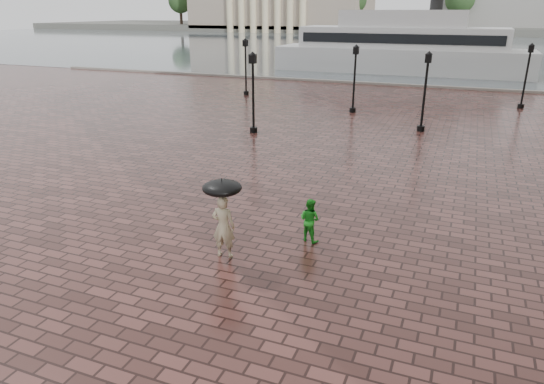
{
  "coord_description": "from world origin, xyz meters",
  "views": [
    {
      "loc": [
        5.28,
        -15.27,
        6.69
      ],
      "look_at": [
        0.06,
        -2.23,
        1.4
      ],
      "focal_mm": 32.0,
      "sensor_mm": 36.0,
      "label": 1
    }
  ],
  "objects_px": {
    "child_pedestrian": "(310,220)",
    "ferry_near": "(401,47)",
    "adult_pedestrian": "(224,227)",
    "street_lamps": "(359,79)"
  },
  "relations": [
    {
      "from": "child_pedestrian",
      "to": "ferry_near",
      "type": "bearing_deg",
      "value": -68.58
    },
    {
      "from": "street_lamps",
      "to": "child_pedestrian",
      "type": "relative_size",
      "value": 15.66
    },
    {
      "from": "ferry_near",
      "to": "child_pedestrian",
      "type": "bearing_deg",
      "value": -84.99
    },
    {
      "from": "adult_pedestrian",
      "to": "ferry_near",
      "type": "height_order",
      "value": "ferry_near"
    },
    {
      "from": "adult_pedestrian",
      "to": "ferry_near",
      "type": "xyz_separation_m",
      "value": [
        -1.71,
        46.91,
        1.81
      ]
    },
    {
      "from": "child_pedestrian",
      "to": "ferry_near",
      "type": "height_order",
      "value": "ferry_near"
    },
    {
      "from": "child_pedestrian",
      "to": "ferry_near",
      "type": "xyz_separation_m",
      "value": [
        -3.67,
        45.01,
        2.06
      ]
    },
    {
      "from": "adult_pedestrian",
      "to": "child_pedestrian",
      "type": "xyz_separation_m",
      "value": [
        1.96,
        1.9,
        -0.25
      ]
    },
    {
      "from": "child_pedestrian",
      "to": "ferry_near",
      "type": "relative_size",
      "value": 0.05
    },
    {
      "from": "street_lamps",
      "to": "child_pedestrian",
      "type": "distance_m",
      "value": 20.16
    }
  ]
}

